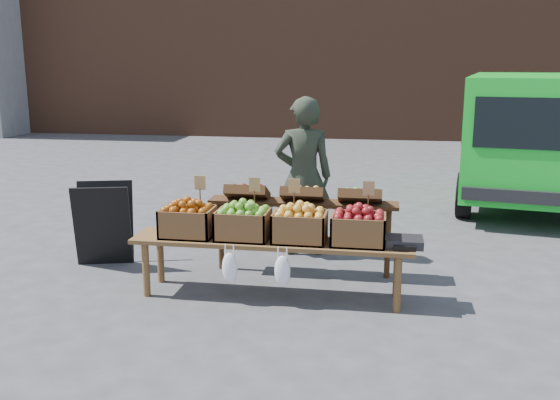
% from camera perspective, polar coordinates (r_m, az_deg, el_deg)
% --- Properties ---
extents(ground, '(80.00, 80.00, 0.00)m').
position_cam_1_polar(ground, '(5.82, -2.55, -10.08)').
color(ground, '#444346').
extents(delivery_van, '(2.84, 4.82, 2.03)m').
position_cam_1_polar(delivery_van, '(10.76, 21.97, 5.14)').
color(delivery_van, green).
rests_on(delivery_van, ground).
extents(vendor, '(0.76, 0.59, 1.86)m').
position_cam_1_polar(vendor, '(7.26, 2.15, 2.15)').
color(vendor, '#262E21').
rests_on(vendor, ground).
extents(chalkboard_sign, '(0.68, 0.49, 0.93)m').
position_cam_1_polar(chalkboard_sign, '(7.25, -15.80, -2.07)').
color(chalkboard_sign, black).
rests_on(chalkboard_sign, ground).
extents(back_table, '(2.10, 0.44, 1.04)m').
position_cam_1_polar(back_table, '(6.65, 2.09, -2.43)').
color(back_table, '#392211').
rests_on(back_table, ground).
extents(display_bench, '(2.70, 0.56, 0.57)m').
position_cam_1_polar(display_bench, '(6.07, -0.79, -6.24)').
color(display_bench, brown).
rests_on(display_bench, ground).
extents(crate_golden_apples, '(0.50, 0.40, 0.28)m').
position_cam_1_polar(crate_golden_apples, '(6.14, -8.40, -2.00)').
color(crate_golden_apples, '#8E4C10').
rests_on(crate_golden_apples, display_bench).
extents(crate_russet_pears, '(0.50, 0.40, 0.28)m').
position_cam_1_polar(crate_russet_pears, '(6.00, -3.39, -2.24)').
color(crate_russet_pears, '#499F24').
rests_on(crate_russet_pears, display_bench).
extents(crate_red_apples, '(0.50, 0.40, 0.28)m').
position_cam_1_polar(crate_red_apples, '(5.90, 1.83, -2.47)').
color(crate_red_apples, gold).
rests_on(crate_red_apples, display_bench).
extents(crate_green_apples, '(0.50, 0.40, 0.28)m').
position_cam_1_polar(crate_green_apples, '(5.85, 7.18, -2.69)').
color(crate_green_apples, maroon).
rests_on(crate_green_apples, display_bench).
extents(weighing_scale, '(0.34, 0.30, 0.08)m').
position_cam_1_polar(weighing_scale, '(5.88, 11.30, -3.78)').
color(weighing_scale, black).
rests_on(weighing_scale, display_bench).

